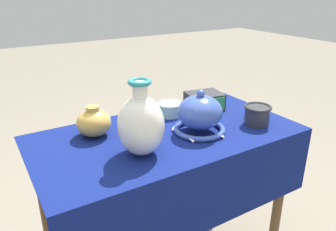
{
  "coord_description": "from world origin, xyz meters",
  "views": [
    {
      "loc": [
        -0.62,
        -1.03,
        1.34
      ],
      "look_at": [
        -0.03,
        -0.05,
        0.87
      ],
      "focal_mm": 35.0,
      "sensor_mm": 36.0,
      "label": 1
    }
  ],
  "objects_px": {
    "cup_wide_charcoal": "(257,114)",
    "vase_dome_bell": "(200,115)",
    "pot_squat_celadon": "(170,109)",
    "mosaic_tile_box": "(204,101)",
    "jar_round_ochre": "(94,123)",
    "vase_tall_bulbous": "(141,124)"
  },
  "relations": [
    {
      "from": "mosaic_tile_box",
      "to": "vase_tall_bulbous",
      "type": "bearing_deg",
      "value": -142.41
    },
    {
      "from": "vase_dome_bell",
      "to": "cup_wide_charcoal",
      "type": "xyz_separation_m",
      "value": [
        0.26,
        -0.06,
        -0.03
      ]
    },
    {
      "from": "vase_tall_bulbous",
      "to": "mosaic_tile_box",
      "type": "xyz_separation_m",
      "value": [
        0.46,
        0.24,
        -0.07
      ]
    },
    {
      "from": "vase_tall_bulbous",
      "to": "cup_wide_charcoal",
      "type": "height_order",
      "value": "vase_tall_bulbous"
    },
    {
      "from": "pot_squat_celadon",
      "to": "jar_round_ochre",
      "type": "bearing_deg",
      "value": -175.52
    },
    {
      "from": "vase_dome_bell",
      "to": "mosaic_tile_box",
      "type": "height_order",
      "value": "vase_dome_bell"
    },
    {
      "from": "mosaic_tile_box",
      "to": "pot_squat_celadon",
      "type": "distance_m",
      "value": 0.19
    },
    {
      "from": "mosaic_tile_box",
      "to": "cup_wide_charcoal",
      "type": "relative_size",
      "value": 1.56
    },
    {
      "from": "vase_dome_bell",
      "to": "pot_squat_celadon",
      "type": "relative_size",
      "value": 1.99
    },
    {
      "from": "cup_wide_charcoal",
      "to": "vase_dome_bell",
      "type": "bearing_deg",
      "value": 165.83
    },
    {
      "from": "cup_wide_charcoal",
      "to": "pot_squat_celadon",
      "type": "relative_size",
      "value": 1.06
    },
    {
      "from": "vase_dome_bell",
      "to": "cup_wide_charcoal",
      "type": "relative_size",
      "value": 1.88
    },
    {
      "from": "jar_round_ochre",
      "to": "pot_squat_celadon",
      "type": "distance_m",
      "value": 0.37
    },
    {
      "from": "vase_dome_bell",
      "to": "cup_wide_charcoal",
      "type": "height_order",
      "value": "vase_dome_bell"
    },
    {
      "from": "jar_round_ochre",
      "to": "cup_wide_charcoal",
      "type": "xyz_separation_m",
      "value": [
        0.63,
        -0.25,
        -0.01
      ]
    },
    {
      "from": "mosaic_tile_box",
      "to": "pot_squat_celadon",
      "type": "bearing_deg",
      "value": -175.27
    },
    {
      "from": "vase_tall_bulbous",
      "to": "pot_squat_celadon",
      "type": "bearing_deg",
      "value": 43.13
    },
    {
      "from": "vase_dome_bell",
      "to": "vase_tall_bulbous",
      "type": "bearing_deg",
      "value": -171.64
    },
    {
      "from": "jar_round_ochre",
      "to": "cup_wide_charcoal",
      "type": "relative_size",
      "value": 1.15
    },
    {
      "from": "pot_squat_celadon",
      "to": "vase_tall_bulbous",
      "type": "bearing_deg",
      "value": -136.87
    },
    {
      "from": "vase_dome_bell",
      "to": "mosaic_tile_box",
      "type": "xyz_separation_m",
      "value": [
        0.18,
        0.2,
        -0.03
      ]
    },
    {
      "from": "vase_tall_bulbous",
      "to": "cup_wide_charcoal",
      "type": "bearing_deg",
      "value": -2.43
    }
  ]
}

